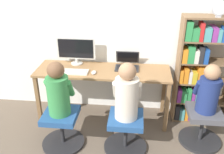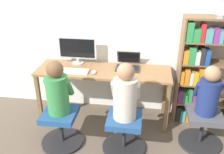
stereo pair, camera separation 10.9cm
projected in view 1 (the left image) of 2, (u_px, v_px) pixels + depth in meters
ground_plane at (101, 128)px, 3.50m from camera, size 14.00×14.00×0.00m
wall_back at (106, 26)px, 3.50m from camera, size 10.00×0.05×2.60m
desk at (103, 76)px, 3.46m from camera, size 1.84×0.57×0.77m
desktop_monitor at (76, 50)px, 3.52m from camera, size 0.55×0.17×0.39m
laptop at (127, 64)px, 3.48m from camera, size 0.32×0.32×0.22m
keyboard at (72, 72)px, 3.34m from camera, size 0.43×0.16×0.03m
computer_mouse_by_keyboard at (94, 72)px, 3.31m from camera, size 0.06×0.11×0.03m
office_chair_left at (62, 128)px, 3.11m from camera, size 0.53×0.53×0.47m
office_chair_right at (126, 132)px, 3.04m from camera, size 0.53×0.53×0.47m
person_at_monitor at (58, 91)px, 2.88m from camera, size 0.32×0.30×0.66m
person_at_laptop at (127, 94)px, 2.81m from camera, size 0.33×0.31×0.68m
bookshelf at (199, 72)px, 3.40m from camera, size 0.74×0.29×1.51m
desk_clock at (220, 8)px, 2.95m from camera, size 0.19×0.03×0.21m
office_chair_side at (202, 126)px, 3.16m from camera, size 0.53×0.53×0.47m
person_near_shelf at (209, 91)px, 2.94m from camera, size 0.30×0.28×0.61m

